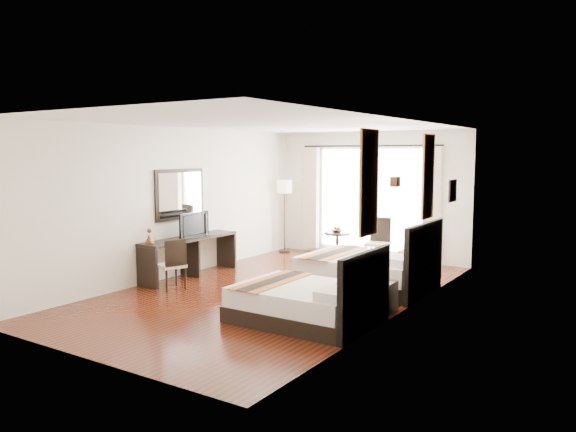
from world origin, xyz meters
The scene contains 29 objects.
floor centered at (0.00, 0.00, -0.01)m, with size 4.50×7.50×0.01m, color #340E09.
ceiling centered at (0.00, 0.00, 2.79)m, with size 4.50×7.50×0.02m, color white.
wall_headboard centered at (2.25, 0.00, 1.40)m, with size 0.01×7.50×2.80m, color silver.
wall_desk centered at (-2.25, 0.00, 1.40)m, with size 0.01×7.50×2.80m, color silver.
wall_window centered at (0.00, 3.75, 1.40)m, with size 4.50×0.01×2.80m, color silver.
wall_entry centered at (0.00, -3.75, 1.40)m, with size 4.50×0.01×2.80m, color silver.
window_glass centered at (0.00, 3.73, 1.30)m, with size 2.40×0.02×2.20m, color white.
sheer_curtain centered at (0.00, 3.67, 1.30)m, with size 2.30×0.02×2.10m, color white.
drape_left centered at (-1.45, 3.63, 1.28)m, with size 0.35×0.14×2.35m, color beige.
drape_right centered at (1.45, 3.63, 1.28)m, with size 0.35×0.14×2.35m, color beige.
art_panel_near centered at (2.23, -1.16, 1.95)m, with size 0.03×0.50×1.35m, color maroon.
art_panel_far centered at (2.23, 1.07, 1.95)m, with size 0.03×0.50×1.35m, color maroon.
wall_sconce centered at (2.19, -0.20, 1.92)m, with size 0.10×0.14×0.14m, color #49291A.
mirror_frame centered at (-2.22, 0.07, 1.55)m, with size 0.04×1.25×0.95m, color black.
mirror_glass centered at (-2.19, 0.07, 1.55)m, with size 0.01×1.12×0.82m, color white.
bed_near centered at (1.35, -1.16, 0.28)m, with size 1.89×1.48×1.06m.
bed_far centered at (1.24, 1.07, 0.31)m, with size 2.13×1.66×1.20m.
nightstand centered at (1.99, -0.20, 0.23)m, with size 0.38×0.47×0.45m, color black.
table_lamp centered at (1.98, -0.14, 0.75)m, with size 0.23×0.23×0.37m.
vase centered at (1.95, -0.38, 0.56)m, with size 0.11×0.11×0.12m, color black.
console_desk centered at (-1.99, 0.07, 0.38)m, with size 0.50×2.20×0.76m, color black.
television centered at (-1.97, 0.08, 0.99)m, with size 0.82×0.11×0.47m, color black.
bronze_figurine centered at (-1.99, -0.93, 0.87)m, with size 0.16×0.16×0.24m, color #49291A, non-canonical shape.
desk_chair centered at (-1.57, -0.84, 0.27)m, with size 0.52×0.52×0.88m.
floor_lamp centered at (-1.97, 3.27, 1.44)m, with size 0.34×0.34×1.70m.
side_table centered at (-0.39, 2.94, 0.31)m, with size 0.54×0.54×0.62m, color black.
fruit_bowl centered at (-0.42, 2.97, 0.65)m, with size 0.23×0.23×0.06m, color #402F17.
window_chair centered at (0.56, 2.95, 0.30)m, with size 0.53×0.53×0.99m.
jute_rug centered at (-0.31, 2.45, 0.01)m, with size 1.33×0.91×0.01m, color tan.
Camera 1 is at (5.23, -7.65, 2.32)m, focal length 35.00 mm.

